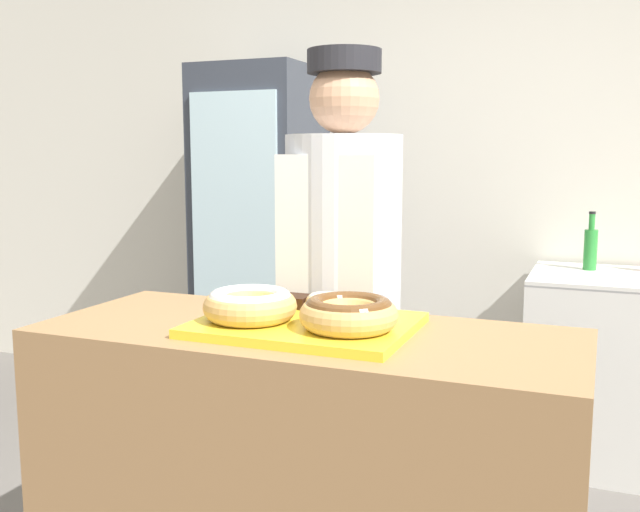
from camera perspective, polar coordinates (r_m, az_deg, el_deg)
The scene contains 12 objects.
wall_back at distance 3.86m, azimuth 11.40°, elevation 7.08°, with size 8.00×0.06×2.70m.
display_counter at distance 2.03m, azimuth -1.11°, elevation -19.14°, with size 1.41×0.58×0.96m.
serving_tray at distance 1.86m, azimuth -1.15°, elevation -5.54°, with size 0.55×0.43×0.02m.
donut_light_glaze at distance 1.86m, azimuth -5.62°, elevation -3.82°, with size 0.24×0.24×0.08m.
donut_chocolate_glaze at distance 1.75m, azimuth 2.31°, elevation -4.53°, with size 0.24×0.24×0.08m.
donut_mini_center at distance 1.98m, azimuth 0.49°, elevation -3.61°, with size 0.12×0.12×0.04m.
brownie_back_left at distance 2.02m, azimuth -2.04°, elevation -3.62°, with size 0.08×0.08×0.03m.
brownie_back_right at distance 1.95m, azimuth 3.12°, elevation -4.04°, with size 0.08×0.08×0.03m.
baker_person at distance 2.39m, azimuth 1.81°, elevation -3.70°, with size 0.38×0.38×1.74m.
beverage_fridge at distance 3.84m, azimuth -4.78°, elevation 0.97°, with size 0.58×0.59×1.86m.
chest_freezer at distance 3.55m, azimuth 23.56°, elevation -8.40°, with size 0.89×0.64×0.88m.
bottle_green_b at distance 3.56m, azimuth 20.83°, elevation 0.66°, with size 0.06×0.06×0.27m.
Camera 1 is at (0.71, -1.66, 1.41)m, focal length 40.00 mm.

